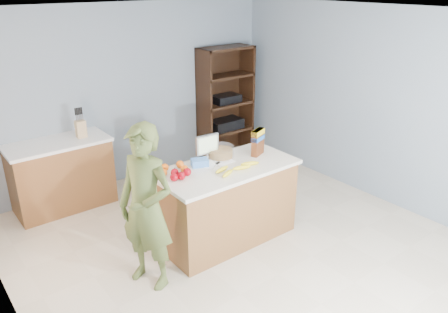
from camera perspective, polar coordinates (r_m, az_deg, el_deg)
floor at (r=4.95m, az=2.54°, el=-12.01°), size 4.50×5.00×0.02m
walls at (r=4.24m, az=2.93°, el=6.73°), size 4.52×5.02×2.51m
counter_peninsula at (r=4.93m, az=0.36°, el=-6.47°), size 1.56×0.76×0.90m
back_cabinet at (r=5.97m, az=-20.45°, el=-2.22°), size 1.24×0.62×0.90m
shelving_unit at (r=7.15m, az=-0.03°, el=6.75°), size 0.90×0.40×1.80m
person at (r=4.13m, az=-10.11°, el=-6.65°), size 0.59×0.70×1.63m
knife_block at (r=5.83m, az=-18.21°, el=3.51°), size 0.12×0.10×0.31m
envelopes at (r=4.78m, az=-0.71°, el=-0.91°), size 0.39×0.20×0.00m
bananas at (r=4.61m, az=1.50°, el=-1.56°), size 0.56×0.23×0.05m
apples at (r=4.45m, az=-5.84°, el=-2.34°), size 0.26×0.19×0.08m
oranges at (r=4.58m, az=-7.03°, el=-1.64°), size 0.36×0.25×0.08m
blue_carton at (r=4.71m, az=-3.19°, el=-0.80°), size 0.21×0.18×0.08m
salad_bowl at (r=4.94m, az=-0.43°, el=0.58°), size 0.30×0.30×0.13m
tv at (r=4.86m, az=-2.20°, el=1.45°), size 0.28×0.12×0.28m
cereal_box at (r=4.98m, az=4.45°, el=2.13°), size 0.21×0.14×0.30m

